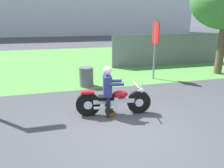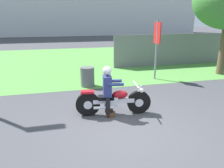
{
  "view_description": "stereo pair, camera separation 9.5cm",
  "coord_description": "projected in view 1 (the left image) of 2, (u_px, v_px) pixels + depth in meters",
  "views": [
    {
      "loc": [
        -1.52,
        -4.35,
        2.64
      ],
      "look_at": [
        -0.08,
        1.19,
        0.85
      ],
      "focal_mm": 33.7,
      "sensor_mm": 36.0,
      "label": 1
    },
    {
      "loc": [
        -1.42,
        -4.37,
        2.64
      ],
      "look_at": [
        -0.08,
        1.19,
        0.85
      ],
      "focal_mm": 33.7,
      "sensor_mm": 36.0,
      "label": 2
    }
  ],
  "objects": [
    {
      "name": "rider_lead",
      "position": [
        108.0,
        87.0,
        5.8
      ],
      "size": [
        0.59,
        0.51,
        1.42
      ],
      "rotation": [
        0.0,
        0.0,
        -0.13
      ],
      "color": "black",
      "rests_on": "ground"
    },
    {
      "name": "sign_banner",
      "position": [
        155.0,
        41.0,
        9.13
      ],
      "size": [
        0.08,
        0.6,
        2.6
      ],
      "color": "gray",
      "rests_on": "ground"
    },
    {
      "name": "trash_can",
      "position": [
        86.0,
        77.0,
        8.45
      ],
      "size": [
        0.56,
        0.56,
        0.78
      ],
      "primitive_type": "cylinder",
      "color": "#595E5B",
      "rests_on": "ground"
    },
    {
      "name": "motorcycle_lead",
      "position": [
        114.0,
        101.0,
        5.95
      ],
      "size": [
        2.13,
        0.66,
        0.9
      ],
      "rotation": [
        0.0,
        0.0,
        -0.13
      ],
      "color": "black",
      "rests_on": "ground"
    },
    {
      "name": "grass_verge",
      "position": [
        82.0,
        60.0,
        13.82
      ],
      "size": [
        60.0,
        12.0,
        0.01
      ],
      "primitive_type": "cube",
      "color": "#549342",
      "rests_on": "ground"
    },
    {
      "name": "fence_segment",
      "position": [
        170.0,
        50.0,
        12.29
      ],
      "size": [
        7.0,
        0.06,
        1.8
      ],
      "primitive_type": "cube",
      "color": "slate",
      "rests_on": "ground"
    },
    {
      "name": "ground",
      "position": [
        127.0,
        131.0,
        5.17
      ],
      "size": [
        120.0,
        120.0,
        0.0
      ],
      "primitive_type": "plane",
      "color": "#424247"
    }
  ]
}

